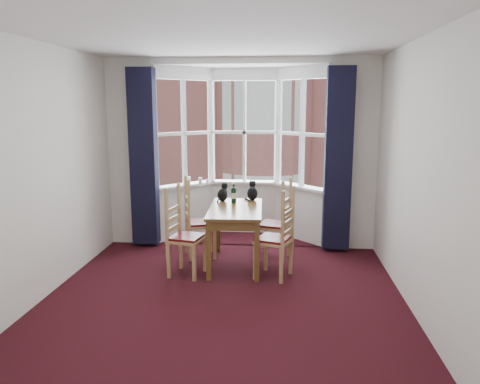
# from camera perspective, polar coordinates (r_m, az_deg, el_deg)

# --- Properties ---
(floor) EXTENTS (4.50, 4.50, 0.00)m
(floor) POSITION_cam_1_polar(r_m,az_deg,el_deg) (5.17, -2.27, -13.70)
(floor) COLOR black
(floor) RESTS_ON ground
(ceiling) EXTENTS (4.50, 4.50, 0.00)m
(ceiling) POSITION_cam_1_polar(r_m,az_deg,el_deg) (4.75, -2.53, 18.74)
(ceiling) COLOR white
(ceiling) RESTS_ON floor
(wall_left) EXTENTS (0.00, 4.50, 4.50)m
(wall_left) POSITION_cam_1_polar(r_m,az_deg,el_deg) (5.40, -23.94, 1.96)
(wall_left) COLOR silver
(wall_left) RESTS_ON floor
(wall_right) EXTENTS (0.00, 4.50, 4.50)m
(wall_right) POSITION_cam_1_polar(r_m,az_deg,el_deg) (4.92, 21.38, 1.37)
(wall_right) COLOR silver
(wall_right) RESTS_ON floor
(wall_near) EXTENTS (4.00, 0.00, 4.00)m
(wall_near) POSITION_cam_1_polar(r_m,az_deg,el_deg) (2.60, -8.93, -5.84)
(wall_near) COLOR silver
(wall_near) RESTS_ON floor
(wall_back_pier_left) EXTENTS (0.70, 0.12, 2.80)m
(wall_back_pier_left) POSITION_cam_1_polar(r_m,az_deg,el_deg) (7.32, -12.99, 4.67)
(wall_back_pier_left) COLOR silver
(wall_back_pier_left) RESTS_ON floor
(wall_back_pier_right) EXTENTS (0.70, 0.12, 2.80)m
(wall_back_pier_right) POSITION_cam_1_polar(r_m,az_deg,el_deg) (7.03, 13.60, 4.41)
(wall_back_pier_right) COLOR silver
(wall_back_pier_right) RESTS_ON floor
(bay_window) EXTENTS (2.76, 0.94, 2.80)m
(bay_window) POSITION_cam_1_polar(r_m,az_deg,el_deg) (7.48, 0.38, 5.07)
(bay_window) COLOR white
(bay_window) RESTS_ON floor
(curtain_left) EXTENTS (0.38, 0.22, 2.60)m
(curtain_left) POSITION_cam_1_polar(r_m,az_deg,el_deg) (7.08, -11.65, 4.12)
(curtain_left) COLOR black
(curtain_left) RESTS_ON floor
(curtain_right) EXTENTS (0.38, 0.22, 2.60)m
(curtain_right) POSITION_cam_1_polar(r_m,az_deg,el_deg) (6.83, 11.88, 3.88)
(curtain_right) COLOR black
(curtain_right) RESTS_ON floor
(dining_table) EXTENTS (0.74, 1.31, 0.79)m
(dining_table) POSITION_cam_1_polar(r_m,az_deg,el_deg) (6.20, -0.54, -2.93)
(dining_table) COLOR brown
(dining_table) RESTS_ON floor
(chair_left_near) EXTENTS (0.48, 0.50, 0.92)m
(chair_left_near) POSITION_cam_1_polar(r_m,az_deg,el_deg) (5.96, -7.31, -5.59)
(chair_left_near) COLOR tan
(chair_left_near) RESTS_ON floor
(chair_left_far) EXTENTS (0.51, 0.52, 0.92)m
(chair_left_far) POSITION_cam_1_polar(r_m,az_deg,el_deg) (6.60, -5.62, -3.94)
(chair_left_far) COLOR tan
(chair_left_far) RESTS_ON floor
(chair_right_near) EXTENTS (0.52, 0.53, 0.92)m
(chair_right_near) POSITION_cam_1_polar(r_m,az_deg,el_deg) (5.80, 4.96, -5.99)
(chair_right_near) COLOR tan
(chair_right_near) RESTS_ON floor
(chair_right_far) EXTENTS (0.51, 0.52, 0.92)m
(chair_right_far) POSITION_cam_1_polar(r_m,az_deg,el_deg) (6.48, 4.91, -4.20)
(chair_right_far) COLOR tan
(chair_right_far) RESTS_ON floor
(cat_left) EXTENTS (0.19, 0.23, 0.27)m
(cat_left) POSITION_cam_1_polar(r_m,az_deg,el_deg) (6.58, -2.12, -0.23)
(cat_left) COLOR black
(cat_left) RESTS_ON dining_table
(cat_right) EXTENTS (0.16, 0.22, 0.29)m
(cat_right) POSITION_cam_1_polar(r_m,az_deg,el_deg) (6.66, 1.52, -0.03)
(cat_right) COLOR black
(cat_right) RESTS_ON dining_table
(wine_bottle) EXTENTS (0.07, 0.07, 0.28)m
(wine_bottle) POSITION_cam_1_polar(r_m,az_deg,el_deg) (6.45, -0.78, -0.27)
(wine_bottle) COLOR black
(wine_bottle) RESTS_ON dining_table
(candle_tall) EXTENTS (0.06, 0.06, 0.12)m
(candle_tall) POSITION_cam_1_polar(r_m,az_deg,el_deg) (7.51, -6.29, 1.42)
(candle_tall) COLOR white
(candle_tall) RESTS_ON bay_window
(candle_short) EXTENTS (0.06, 0.06, 0.11)m
(candle_short) POSITION_cam_1_polar(r_m,az_deg,el_deg) (7.51, -4.87, 1.37)
(candle_short) COLOR white
(candle_short) RESTS_ON bay_window
(candle_extra) EXTENTS (0.05, 0.05, 0.07)m
(candle_extra) POSITION_cam_1_polar(r_m,az_deg,el_deg) (7.51, -3.99, 1.27)
(candle_extra) COLOR white
(candle_extra) RESTS_ON bay_window
(street) EXTENTS (80.00, 80.00, 0.00)m
(street) POSITION_cam_1_polar(r_m,az_deg,el_deg) (37.81, 4.11, -1.75)
(street) COLOR #333335
(street) RESTS_ON ground
(tenement_building) EXTENTS (18.40, 7.80, 15.20)m
(tenement_building) POSITION_cam_1_polar(r_m,az_deg,el_deg) (18.69, 3.30, 9.04)
(tenement_building) COLOR #A45C54
(tenement_building) RESTS_ON street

